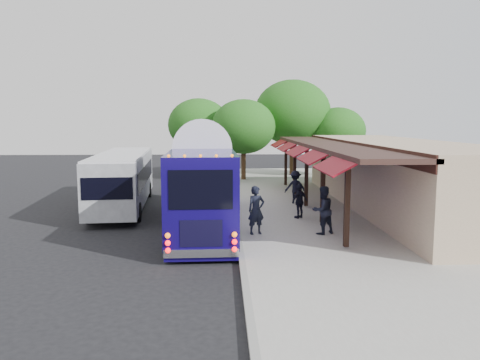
% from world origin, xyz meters
% --- Properties ---
extents(ground, '(90.00, 90.00, 0.00)m').
position_xyz_m(ground, '(0.00, 0.00, 0.00)').
color(ground, black).
rests_on(ground, ground).
extents(sidewalk, '(10.00, 40.00, 0.15)m').
position_xyz_m(sidewalk, '(5.00, 4.00, 0.07)').
color(sidewalk, '#9E9B93').
rests_on(sidewalk, ground).
extents(curb, '(0.20, 40.00, 0.16)m').
position_xyz_m(curb, '(0.05, 4.00, 0.07)').
color(curb, gray).
rests_on(curb, ground).
extents(station_shelter, '(8.15, 20.00, 3.60)m').
position_xyz_m(station_shelter, '(8.38, 4.00, 1.85)').
color(station_shelter, tan).
rests_on(station_shelter, ground).
extents(coach_bus, '(2.85, 11.82, 3.75)m').
position_xyz_m(coach_bus, '(-1.45, 0.48, 2.02)').
color(coach_bus, '#110757').
rests_on(coach_bus, ground).
extents(city_bus, '(3.30, 11.10, 2.94)m').
position_xyz_m(city_bus, '(-5.92, 5.13, 1.62)').
color(city_bus, gray).
rests_on(city_bus, ground).
extents(ped_a, '(0.82, 0.68, 1.93)m').
position_xyz_m(ped_a, '(0.75, -1.74, 1.12)').
color(ped_a, black).
rests_on(ped_a, sidewalk).
extents(ped_b, '(1.15, 1.05, 1.92)m').
position_xyz_m(ped_b, '(3.40, -1.83, 1.11)').
color(ped_b, black).
rests_on(ped_b, sidewalk).
extents(ped_c, '(0.97, 0.86, 1.58)m').
position_xyz_m(ped_c, '(2.99, 1.26, 0.94)').
color(ped_c, black).
rests_on(ped_c, sidewalk).
extents(ped_d, '(1.16, 0.67, 1.79)m').
position_xyz_m(ped_d, '(3.40, 5.25, 1.04)').
color(ped_d, black).
rests_on(ped_d, sidewalk).
extents(sign_board, '(0.15, 0.45, 1.00)m').
position_xyz_m(sign_board, '(4.62, -0.86, 0.83)').
color(sign_board, black).
rests_on(sign_board, sidewalk).
extents(tree_left, '(4.91, 4.91, 6.28)m').
position_xyz_m(tree_left, '(1.03, 15.87, 4.19)').
color(tree_left, '#382314').
rests_on(tree_left, ground).
extents(tree_mid, '(6.24, 6.24, 7.99)m').
position_xyz_m(tree_mid, '(5.17, 18.62, 5.33)').
color(tree_mid, '#382314').
rests_on(tree_mid, ground).
extents(tree_right, '(4.47, 4.47, 5.73)m').
position_xyz_m(tree_right, '(8.75, 17.71, 3.81)').
color(tree_right, '#382314').
rests_on(tree_right, ground).
extents(tree_far, '(5.05, 5.05, 6.46)m').
position_xyz_m(tree_far, '(-2.51, 18.58, 4.31)').
color(tree_far, '#382314').
rests_on(tree_far, ground).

